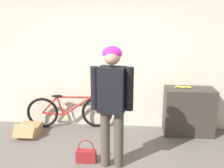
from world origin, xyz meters
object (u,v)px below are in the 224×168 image
at_px(person, 112,96).
at_px(cardboard_box, 29,130).
at_px(banana, 183,87).
at_px(handbag, 86,155).
at_px(bicycle, 70,111).

distance_m(person, cardboard_box, 2.13).
xyz_separation_m(person, banana, (1.21, 1.27, -0.19)).
xyz_separation_m(handbag, cardboard_box, (-1.25, 0.86, -0.02)).
bearing_deg(person, bicycle, 135.83).
height_order(person, handbag, person).
relative_size(bicycle, banana, 5.20).
bearing_deg(cardboard_box, banana, 7.00).
distance_m(banana, cardboard_box, 2.98).
bearing_deg(bicycle, person, -60.10).
height_order(handbag, cardboard_box, handbag).
height_order(person, bicycle, person).
bearing_deg(handbag, banana, 37.06).
bearing_deg(bicycle, handbag, -72.33).
bearing_deg(handbag, person, -7.98).
bearing_deg(person, handbag, -177.79).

